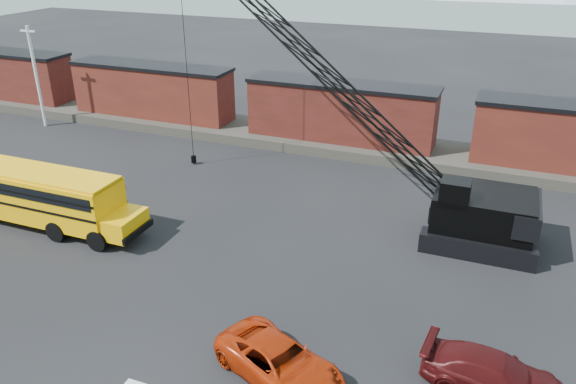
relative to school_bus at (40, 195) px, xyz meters
name	(u,v)px	position (x,y,z in m)	size (l,w,h in m)	color
ground	(185,322)	(11.47, -4.52, -1.79)	(160.00, 160.00, 0.00)	black
gravel_berm	(340,143)	(11.47, 17.48, -1.44)	(120.00, 5.00, 0.70)	#464139
boxcar_west_far	(3,74)	(-20.53, 17.48, 0.97)	(13.70, 3.10, 4.17)	#581C18
boxcar_west_near	(153,90)	(-4.53, 17.48, 0.97)	(13.70, 3.10, 4.17)	#4A1915
boxcar_mid	(341,111)	(11.47, 17.48, 0.97)	(13.70, 3.10, 4.17)	#581C18
utility_pole	(36,76)	(-12.53, 13.48, 2.36)	(1.40, 0.24, 8.00)	silver
school_bus	(40,195)	(0.00, 0.00, 0.00)	(11.65, 2.65, 3.19)	#F9AE05
red_pickup	(280,363)	(16.31, -6.04, -1.08)	(2.37, 5.14, 1.43)	#AD2808
maroon_suv	(494,375)	(23.43, -3.92, -1.08)	(2.01, 4.94, 1.43)	#3D0A0B
crawler_crane	(308,55)	(11.98, 8.72, 6.68)	(22.34, 6.59, 15.45)	black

